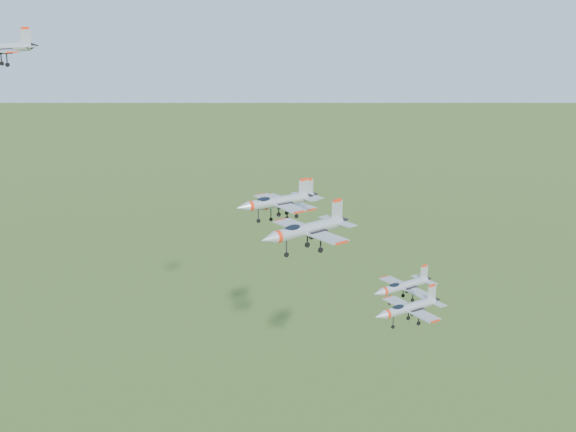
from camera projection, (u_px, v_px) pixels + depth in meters
jet_left_high at (275, 201)px, 103.31m from camera, size 11.81×9.68×3.17m
jet_right_high at (306, 229)px, 90.30m from camera, size 12.99×10.81×3.47m
jet_left_low at (285, 201)px, 115.59m from camera, size 12.42×10.35×3.32m
jet_right_low at (408, 308)px, 107.31m from camera, size 11.57×9.50×3.10m
jet_trail at (403, 286)px, 123.86m from camera, size 12.09×9.97×3.24m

